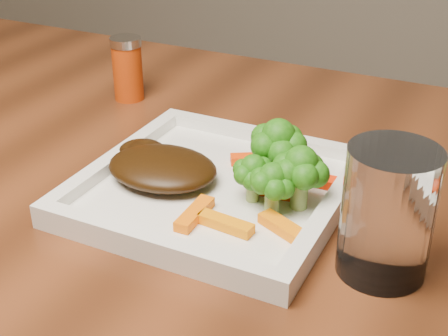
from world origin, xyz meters
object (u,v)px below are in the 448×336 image
at_px(plate, 216,191).
at_px(drinking_glass, 387,213).
at_px(spice_shaker, 128,69).
at_px(steak, 162,168).

height_order(plate, drinking_glass, drinking_glass).
height_order(spice_shaker, drinking_glass, drinking_glass).
distance_m(plate, spice_shaker, 0.31).
relative_size(plate, steak, 2.19).
height_order(plate, steak, steak).
bearing_deg(spice_shaker, steak, -48.46).
distance_m(plate, steak, 0.06).
bearing_deg(steak, drinking_glass, -8.37).
xyz_separation_m(spice_shaker, drinking_glass, (0.43, -0.24, 0.01)).
relative_size(steak, spice_shaker, 1.34).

